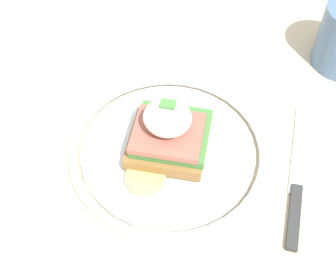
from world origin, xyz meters
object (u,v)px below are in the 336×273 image
at_px(fork, 49,129).
at_px(plate, 168,151).
at_px(knife, 297,185).
at_px(sandwich, 168,133).

bearing_deg(fork, plate, -3.33).
xyz_separation_m(fork, knife, (0.30, -0.02, 0.00)).
bearing_deg(knife, sandwich, 174.56).
bearing_deg(sandwich, knife, -5.44).
bearing_deg(fork, knife, -4.54).
distance_m(sandwich, knife, 0.16).
distance_m(fork, knife, 0.30).
distance_m(sandwich, fork, 0.16).
bearing_deg(plate, fork, 176.67).
bearing_deg(sandwich, plate, 118.16).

